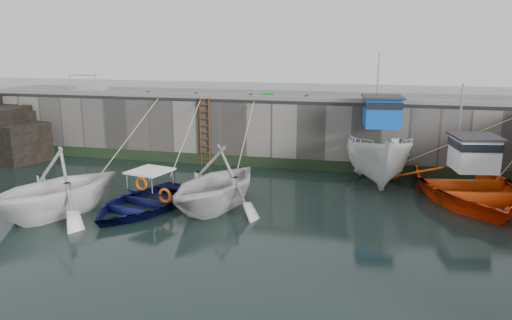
% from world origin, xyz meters
% --- Properties ---
extents(ground, '(120.00, 120.00, 0.00)m').
position_xyz_m(ground, '(0.00, 0.00, 0.00)').
color(ground, black).
rests_on(ground, ground).
extents(quay_back, '(30.00, 5.00, 3.00)m').
position_xyz_m(quay_back, '(0.00, 12.50, 1.50)').
color(quay_back, slate).
rests_on(quay_back, ground).
extents(road_back, '(30.00, 5.00, 0.16)m').
position_xyz_m(road_back, '(0.00, 12.50, 3.08)').
color(road_back, black).
rests_on(road_back, quay_back).
extents(kerb_back, '(30.00, 0.30, 0.20)m').
position_xyz_m(kerb_back, '(0.00, 10.15, 3.26)').
color(kerb_back, slate).
rests_on(kerb_back, road_back).
extents(algae_back, '(30.00, 0.08, 0.50)m').
position_xyz_m(algae_back, '(0.00, 9.96, 0.25)').
color(algae_back, black).
rests_on(algae_back, ground).
extents(ladder, '(0.51, 0.08, 3.20)m').
position_xyz_m(ladder, '(-2.00, 9.91, 1.59)').
color(ladder, '#3F1E0F').
rests_on(ladder, ground).
extents(boat_near_white, '(5.93, 6.27, 2.61)m').
position_xyz_m(boat_near_white, '(-4.51, 1.81, 0.00)').
color(boat_near_white, white).
rests_on(boat_near_white, ground).
extents(boat_near_white_rope, '(0.04, 6.26, 3.10)m').
position_xyz_m(boat_near_white_rope, '(-4.51, 7.15, 0.00)').
color(boat_near_white_rope, tan).
rests_on(boat_near_white_rope, ground).
extents(boat_near_blue, '(4.37, 5.39, 0.98)m').
position_xyz_m(boat_near_blue, '(-1.96, 3.12, 0.00)').
color(boat_near_blue, '#090C3C').
rests_on(boat_near_blue, ground).
extents(boat_near_blue_rope, '(0.04, 5.09, 3.10)m').
position_xyz_m(boat_near_blue_rope, '(-1.96, 7.81, 0.00)').
color(boat_near_blue_rope, tan).
rests_on(boat_near_blue_rope, ground).
extents(boat_near_blacktrim, '(5.29, 5.74, 2.53)m').
position_xyz_m(boat_near_blacktrim, '(0.56, 3.83, 0.00)').
color(boat_near_blacktrim, silver).
rests_on(boat_near_blacktrim, ground).
extents(boat_near_blacktrim_rope, '(0.04, 4.50, 3.10)m').
position_xyz_m(boat_near_blacktrim_rope, '(0.56, 8.16, 0.00)').
color(boat_near_blacktrim_rope, tan).
rests_on(boat_near_blacktrim_rope, ground).
extents(boat_far_white, '(3.45, 7.20, 5.68)m').
position_xyz_m(boat_far_white, '(6.04, 9.44, 1.12)').
color(boat_far_white, silver).
rests_on(boat_far_white, ground).
extents(boat_far_orange, '(6.52, 8.24, 4.54)m').
position_xyz_m(boat_far_orange, '(9.34, 7.41, 0.50)').
color(boat_far_orange, '#FE490D').
rests_on(boat_far_orange, ground).
extents(fish_crate, '(0.70, 0.50, 0.29)m').
position_xyz_m(fish_crate, '(0.87, 10.70, 3.31)').
color(fish_crate, '#157723').
rests_on(fish_crate, road_back).
extents(railing, '(1.60, 1.05, 1.00)m').
position_xyz_m(railing, '(-8.75, 11.25, 3.36)').
color(railing, '#A5A8AD').
rests_on(railing, road_back).
extents(bollard_a, '(0.18, 0.18, 0.28)m').
position_xyz_m(bollard_a, '(-5.00, 10.25, 3.30)').
color(bollard_a, '#3F1E0F').
rests_on(bollard_a, road_back).
extents(bollard_b, '(0.18, 0.18, 0.28)m').
position_xyz_m(bollard_b, '(-2.50, 10.25, 3.30)').
color(bollard_b, '#3F1E0F').
rests_on(bollard_b, road_back).
extents(bollard_c, '(0.18, 0.18, 0.28)m').
position_xyz_m(bollard_c, '(0.20, 10.25, 3.30)').
color(bollard_c, '#3F1E0F').
rests_on(bollard_c, road_back).
extents(bollard_d, '(0.18, 0.18, 0.28)m').
position_xyz_m(bollard_d, '(2.80, 10.25, 3.30)').
color(bollard_d, '#3F1E0F').
rests_on(bollard_d, road_back).
extents(bollard_e, '(0.18, 0.18, 0.28)m').
position_xyz_m(bollard_e, '(6.00, 10.25, 3.30)').
color(bollard_e, '#3F1E0F').
rests_on(bollard_e, road_back).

